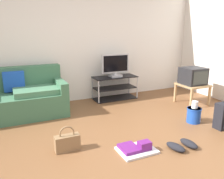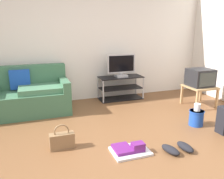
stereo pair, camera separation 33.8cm
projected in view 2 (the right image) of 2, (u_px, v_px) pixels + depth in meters
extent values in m
cube|color=brown|center=(114.00, 153.00, 3.06)|extent=(9.00, 9.80, 0.02)
cube|color=silver|center=(74.00, 38.00, 4.93)|extent=(9.00, 0.10, 2.70)
cube|color=#3D6B4C|center=(10.00, 104.00, 4.28)|extent=(2.10, 0.82, 0.42)
cube|color=#3D6B4C|center=(9.00, 78.00, 4.45)|extent=(2.10, 0.20, 0.44)
cube|color=#3D6B4C|center=(64.00, 84.00, 4.52)|extent=(0.14, 0.82, 0.20)
cube|color=#477857|center=(43.00, 89.00, 4.34)|extent=(0.84, 0.58, 0.10)
cube|color=blue|center=(20.00, 79.00, 4.41)|extent=(0.36, 0.15, 0.37)
cube|color=black|center=(121.00, 77.00, 5.19)|extent=(0.96, 0.42, 0.02)
cube|color=black|center=(121.00, 88.00, 5.25)|extent=(0.92, 0.40, 0.02)
cube|color=black|center=(120.00, 98.00, 5.31)|extent=(0.96, 0.42, 0.02)
cylinder|color=#B7B7BC|center=(103.00, 92.00, 4.92)|extent=(0.03, 0.03, 0.51)
cylinder|color=#B7B7BC|center=(143.00, 88.00, 5.22)|extent=(0.03, 0.03, 0.51)
cylinder|color=#B7B7BC|center=(98.00, 87.00, 5.27)|extent=(0.03, 0.03, 0.51)
cylinder|color=#B7B7BC|center=(136.00, 84.00, 5.58)|extent=(0.03, 0.03, 0.51)
cube|color=#B2B2B7|center=(121.00, 76.00, 5.16)|extent=(0.25, 0.22, 0.05)
cube|color=#B2B2B7|center=(121.00, 74.00, 5.15)|extent=(0.05, 0.04, 0.04)
cube|color=#B2B2B7|center=(121.00, 63.00, 5.09)|extent=(0.63, 0.04, 0.41)
cube|color=black|center=(122.00, 64.00, 5.07)|extent=(0.57, 0.01, 0.35)
cube|color=tan|center=(200.00, 87.00, 4.74)|extent=(0.54, 0.54, 0.03)
cube|color=tan|center=(197.00, 101.00, 4.50)|extent=(0.04, 0.04, 0.39)
cube|color=tan|center=(217.00, 99.00, 4.66)|extent=(0.04, 0.04, 0.39)
cube|color=tan|center=(182.00, 95.00, 4.94)|extent=(0.04, 0.04, 0.39)
cube|color=tan|center=(201.00, 93.00, 5.09)|extent=(0.04, 0.04, 0.39)
cube|color=#232326|center=(200.00, 77.00, 4.71)|extent=(0.46, 0.41, 0.34)
cube|color=#333833|center=(207.00, 80.00, 4.52)|extent=(0.37, 0.01, 0.27)
cylinder|color=black|center=(218.00, 116.00, 3.63)|extent=(0.04, 0.04, 0.34)
cube|color=olive|center=(62.00, 141.00, 3.12)|extent=(0.32, 0.12, 0.21)
torus|color=olive|center=(62.00, 131.00, 3.09)|extent=(0.20, 0.02, 0.20)
cylinder|color=blue|center=(196.00, 118.00, 3.85)|extent=(0.23, 0.23, 0.25)
cylinder|color=blue|center=(197.00, 111.00, 3.82)|extent=(0.24, 0.24, 0.02)
cylinder|color=white|center=(197.00, 108.00, 3.81)|extent=(0.10, 0.10, 0.14)
ellipsoid|color=black|center=(170.00, 150.00, 3.02)|extent=(0.19, 0.31, 0.09)
ellipsoid|color=black|center=(185.00, 147.00, 3.09)|extent=(0.15, 0.30, 0.09)
cube|color=silver|center=(130.00, 151.00, 3.04)|extent=(0.48, 0.36, 0.03)
cube|color=#661E70|center=(138.00, 147.00, 3.01)|extent=(0.16, 0.12, 0.11)
cube|color=#661E70|center=(122.00, 149.00, 3.03)|extent=(0.22, 0.28, 0.04)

